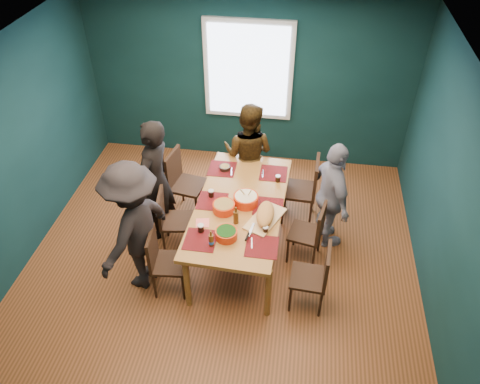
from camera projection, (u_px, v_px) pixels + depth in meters
The scene contains 26 objects.
room at pixel (223, 165), 5.44m from camera, with size 5.01×5.01×2.71m.
dining_table at pixel (240, 209), 5.81m from camera, with size 1.14×2.16×0.80m.
chair_left_far at pixel (181, 179), 6.54m from camera, with size 0.52×0.52×0.99m.
chair_left_mid at pixel (170, 216), 6.02m from camera, with size 0.45×0.45×0.88m.
chair_left_near at pixel (162, 258), 5.46m from camera, with size 0.44×0.44×0.89m.
chair_right_far at pixel (307, 186), 6.41m from camera, with size 0.47×0.47×1.00m.
chair_right_mid at pixel (312, 230), 5.83m from camera, with size 0.47×0.47×0.87m.
chair_right_near at pixel (317, 274), 5.26m from camera, with size 0.43×0.43×0.90m.
person_far_left at pixel (155, 181), 6.02m from camera, with size 0.63×0.42×1.74m, color black.
person_back at pixel (248, 154), 6.66m from camera, with size 0.76×0.59×1.56m, color black.
person_right at pixel (331, 197), 5.93m from camera, with size 0.90×0.38×1.54m, color silver.
person_near_left at pixel (135, 228), 5.34m from camera, with size 1.12×0.65×1.74m, color black.
bowl_salad at pixel (224, 207), 5.63m from camera, with size 0.27×0.27×0.11m.
bowl_dumpling at pixel (246, 199), 5.73m from camera, with size 0.31×0.31×0.29m.
bowl_herbs at pixel (226, 234), 5.27m from camera, with size 0.25×0.25×0.11m.
cutting_board at pixel (265, 215), 5.50m from camera, with size 0.49×0.74×0.16m.
small_bowl at pixel (225, 168), 6.30m from camera, with size 0.14×0.14×0.06m.
beer_bottle_a at pixel (211, 240), 5.16m from camera, with size 0.06×0.06×0.22m.
beer_bottle_b at pixel (236, 217), 5.44m from camera, with size 0.06×0.06×0.24m.
cola_glass_a at pixel (201, 228), 5.35m from camera, with size 0.07×0.07×0.10m.
cola_glass_b at pixel (265, 229), 5.34m from camera, with size 0.06×0.06×0.09m.
cola_glass_c at pixel (278, 178), 6.09m from camera, with size 0.07×0.07×0.09m.
cola_glass_d at pixel (211, 193), 5.84m from camera, with size 0.07×0.07×0.10m.
napkin_a at pixel (273, 203), 5.77m from camera, with size 0.16×0.16×0.00m, color #F66C67.
napkin_b at pixel (203, 223), 5.50m from camera, with size 0.16×0.16×0.00m, color #F66C67.
napkin_c at pixel (259, 249), 5.16m from camera, with size 0.13×0.13×0.00m, color #F66C67.
Camera 1 is at (0.86, -4.07, 4.55)m, focal length 35.00 mm.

